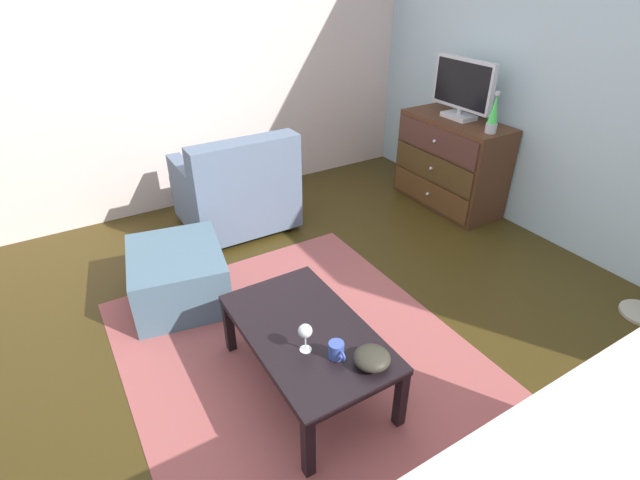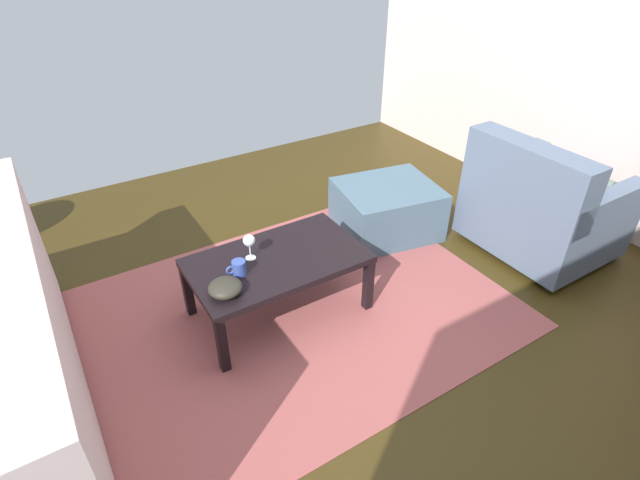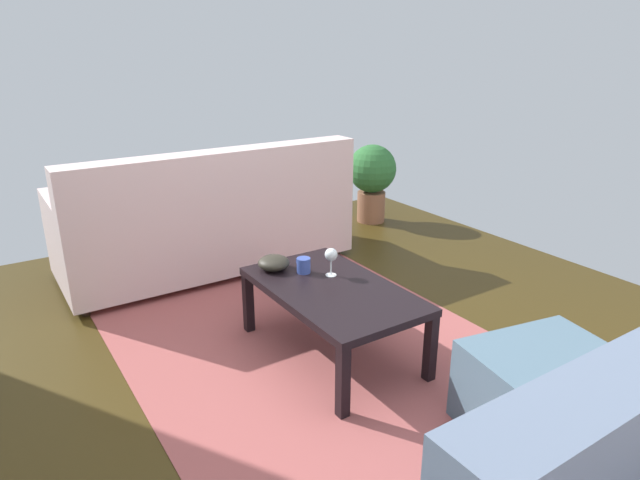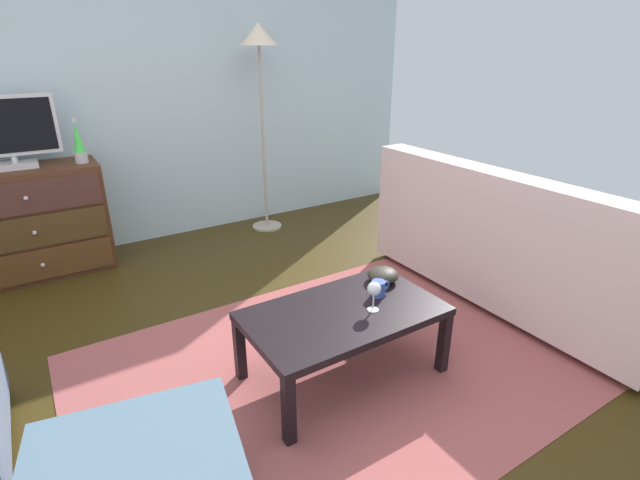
{
  "view_description": "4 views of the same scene",
  "coord_description": "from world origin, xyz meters",
  "px_view_note": "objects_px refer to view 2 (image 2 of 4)",
  "views": [
    {
      "loc": [
        1.85,
        -1.15,
        2.05
      ],
      "look_at": [
        -0.01,
        -0.03,
        0.74
      ],
      "focal_mm": 26.44,
      "sensor_mm": 36.0,
      "label": 1
    },
    {
      "loc": [
        1.23,
        1.81,
        2.04
      ],
      "look_at": [
        0.07,
        -0.05,
        0.57
      ],
      "focal_mm": 27.57,
      "sensor_mm": 36.0,
      "label": 2
    },
    {
      "loc": [
        -1.91,
        1.22,
        1.59
      ],
      "look_at": [
        0.11,
        -0.1,
        0.72
      ],
      "focal_mm": 30.88,
      "sensor_mm": 36.0,
      "label": 3
    },
    {
      "loc": [
        -0.97,
        -1.93,
        1.63
      ],
      "look_at": [
        0.18,
        -0.12,
        0.74
      ],
      "focal_mm": 26.35,
      "sensor_mm": 36.0,
      "label": 4
    }
  ],
  "objects_px": {
    "ottoman": "(387,209)",
    "armchair": "(541,207)",
    "mug": "(238,268)",
    "wine_glass": "(249,241)",
    "bowl_decorative": "(225,288)",
    "coffee_table": "(277,264)"
  },
  "relations": [
    {
      "from": "wine_glass",
      "to": "bowl_decorative",
      "type": "height_order",
      "value": "wine_glass"
    },
    {
      "from": "coffee_table",
      "to": "mug",
      "type": "xyz_separation_m",
      "value": [
        0.25,
        0.03,
        0.09
      ]
    },
    {
      "from": "ottoman",
      "to": "mug",
      "type": "bearing_deg",
      "value": 16.31
    },
    {
      "from": "armchair",
      "to": "ottoman",
      "type": "distance_m",
      "value": 1.07
    },
    {
      "from": "mug",
      "to": "ottoman",
      "type": "distance_m",
      "value": 1.44
    },
    {
      "from": "coffee_table",
      "to": "bowl_decorative",
      "type": "height_order",
      "value": "bowl_decorative"
    },
    {
      "from": "mug",
      "to": "coffee_table",
      "type": "bearing_deg",
      "value": -174.01
    },
    {
      "from": "wine_glass",
      "to": "armchair",
      "type": "height_order",
      "value": "armchair"
    },
    {
      "from": "wine_glass",
      "to": "mug",
      "type": "distance_m",
      "value": 0.17
    },
    {
      "from": "wine_glass",
      "to": "coffee_table",
      "type": "bearing_deg",
      "value": 148.53
    },
    {
      "from": "coffee_table",
      "to": "armchair",
      "type": "bearing_deg",
      "value": 168.49
    },
    {
      "from": "mug",
      "to": "ottoman",
      "type": "relative_size",
      "value": 0.16
    },
    {
      "from": "armchair",
      "to": "bowl_decorative",
      "type": "bearing_deg",
      "value": -6.05
    },
    {
      "from": "bowl_decorative",
      "to": "ottoman",
      "type": "distance_m",
      "value": 1.59
    },
    {
      "from": "mug",
      "to": "ottoman",
      "type": "xyz_separation_m",
      "value": [
        -1.36,
        -0.4,
        -0.25
      ]
    },
    {
      "from": "ottoman",
      "to": "armchair",
      "type": "bearing_deg",
      "value": 134.68
    },
    {
      "from": "mug",
      "to": "ottoman",
      "type": "height_order",
      "value": "mug"
    },
    {
      "from": "wine_glass",
      "to": "armchair",
      "type": "relative_size",
      "value": 0.18
    },
    {
      "from": "bowl_decorative",
      "to": "wine_glass",
      "type": "bearing_deg",
      "value": -138.01
    },
    {
      "from": "bowl_decorative",
      "to": "armchair",
      "type": "height_order",
      "value": "armchair"
    },
    {
      "from": "wine_glass",
      "to": "armchair",
      "type": "bearing_deg",
      "value": 167.05
    },
    {
      "from": "wine_glass",
      "to": "mug",
      "type": "bearing_deg",
      "value": 41.15
    }
  ]
}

